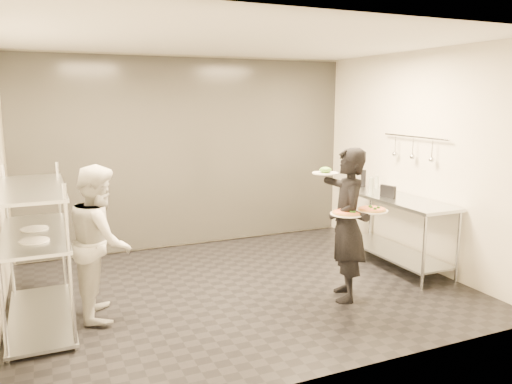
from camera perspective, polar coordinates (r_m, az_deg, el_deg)
name	(u,v)px	position (r m, az deg, el deg)	size (l,w,h in m)	color
room_shell	(208,159)	(6.68, -5.53, 3.80)	(5.00, 4.00, 2.80)	black
pass_rack	(36,247)	(5.32, -23.87, -5.77)	(0.60, 1.60, 1.50)	#ADB0B4
prep_counter	(394,219)	(6.83, 15.54, -3.00)	(0.60, 1.80, 0.92)	#ADB0B4
utensil_rail	(413,149)	(6.84, 17.54, 4.75)	(0.07, 1.20, 0.31)	#ADB0B4
waiter	(347,225)	(5.52, 10.37, -3.70)	(0.61, 0.40, 1.68)	black
chef	(101,241)	(5.28, -17.34, -5.39)	(0.75, 0.59, 1.55)	beige
pizza_plate_near	(347,213)	(5.27, 10.36, -2.37)	(0.35, 0.35, 0.05)	white
pizza_plate_far	(372,210)	(5.33, 13.11, -1.97)	(0.33, 0.33, 0.05)	white
salad_plate	(325,171)	(5.56, 7.94, 2.35)	(0.29, 0.29, 0.07)	white
pos_monitor	(388,192)	(6.68, 14.85, 0.05)	(0.05, 0.23, 0.16)	black
bottle_green	(371,186)	(6.84, 13.02, 0.68)	(0.07, 0.07, 0.24)	gray
bottle_clear	(377,182)	(7.33, 13.65, 1.12)	(0.06, 0.06, 0.19)	gray
bottle_dark	(363,179)	(7.40, 12.17, 1.52)	(0.07, 0.07, 0.25)	black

